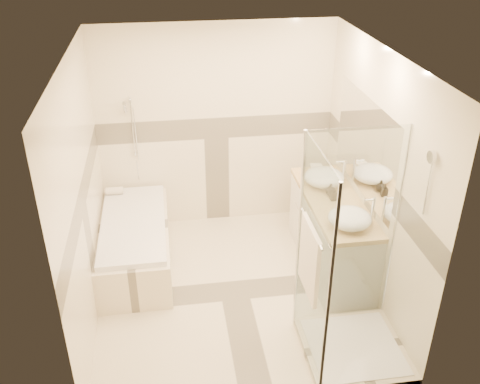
{
  "coord_description": "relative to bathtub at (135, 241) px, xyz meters",
  "views": [
    {
      "loc": [
        -0.6,
        -4.44,
        3.64
      ],
      "look_at": [
        0.1,
        0.25,
        1.05
      ],
      "focal_mm": 40.0,
      "sensor_mm": 36.0,
      "label": 1
    }
  ],
  "objects": [
    {
      "name": "amenity_bottle_b",
      "position": [
        2.13,
        -0.25,
        0.61
      ],
      "size": [
        0.11,
        0.11,
        0.13
      ],
      "primitive_type": "imported",
      "rotation": [
        0.0,
        0.0,
        -0.05
      ],
      "color": "black",
      "rests_on": "vanity"
    },
    {
      "name": "faucet_near",
      "position": [
        2.35,
        -0.0,
        0.71
      ],
      "size": [
        0.12,
        0.03,
        0.29
      ],
      "color": "silver",
      "rests_on": "vanity"
    },
    {
      "name": "vessel_sink_far",
      "position": [
        2.13,
        -0.87,
        0.63
      ],
      "size": [
        0.42,
        0.42,
        0.17
      ],
      "primitive_type": "ellipsoid",
      "color": "white",
      "rests_on": "vanity"
    },
    {
      "name": "bathtub",
      "position": [
        0.0,
        0.0,
        0.0
      ],
      "size": [
        0.75,
        1.7,
        0.56
      ],
      "color": "beige",
      "rests_on": "ground"
    },
    {
      "name": "shower_enclosure",
      "position": [
        1.86,
        -1.62,
        0.2
      ],
      "size": [
        0.96,
        0.93,
        2.04
      ],
      "color": "beige",
      "rests_on": "ground"
    },
    {
      "name": "vanity",
      "position": [
        2.15,
        -0.35,
        0.12
      ],
      "size": [
        0.58,
        1.62,
        0.85
      ],
      "color": "white",
      "rests_on": "ground"
    },
    {
      "name": "rolled_towel",
      "position": [
        -0.23,
        0.66,
        0.3
      ],
      "size": [
        0.2,
        0.09,
        0.09
      ],
      "primitive_type": "cylinder",
      "rotation": [
        0.0,
        1.57,
        0.0
      ],
      "color": "white",
      "rests_on": "bathtub"
    },
    {
      "name": "vessel_sink_near",
      "position": [
        2.13,
        -0.0,
        0.63
      ],
      "size": [
        0.45,
        0.45,
        0.18
      ],
      "primitive_type": "ellipsoid",
      "color": "white",
      "rests_on": "vanity"
    },
    {
      "name": "room",
      "position": [
        1.08,
        -0.64,
        0.95
      ],
      "size": [
        2.82,
        3.02,
        2.52
      ],
      "color": "beige",
      "rests_on": "ground"
    },
    {
      "name": "folded_towels",
      "position": [
        2.13,
        0.3,
        0.58
      ],
      "size": [
        0.17,
        0.24,
        0.07
      ],
      "primitive_type": "cube",
      "rotation": [
        0.0,
        0.0,
        -0.16
      ],
      "color": "white",
      "rests_on": "vanity"
    },
    {
      "name": "amenity_bottle_a",
      "position": [
        2.13,
        -0.35,
        0.61
      ],
      "size": [
        0.07,
        0.07,
        0.14
      ],
      "primitive_type": "imported",
      "rotation": [
        0.0,
        0.0,
        0.06
      ],
      "color": "black",
      "rests_on": "vanity"
    },
    {
      "name": "faucet_far",
      "position": [
        2.35,
        -0.87,
        0.71
      ],
      "size": [
        0.12,
        0.03,
        0.29
      ],
      "color": "silver",
      "rests_on": "vanity"
    }
  ]
}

